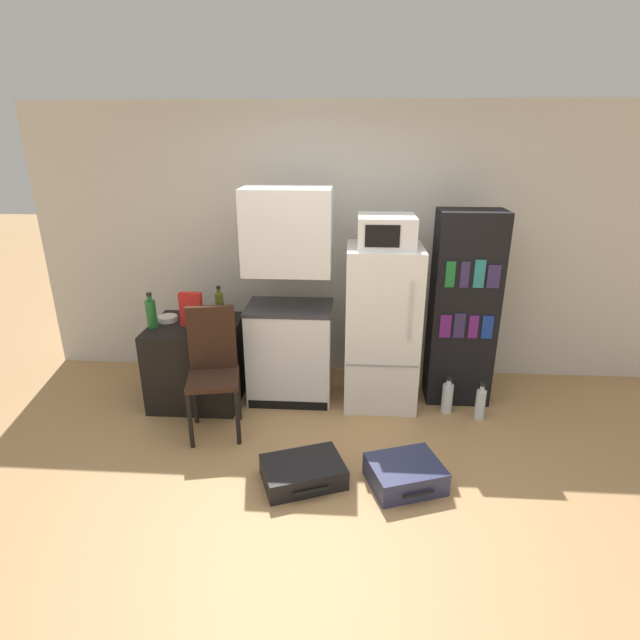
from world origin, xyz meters
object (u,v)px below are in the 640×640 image
cereal_box (191,309)px  water_bottle_front (447,397)px  bookshelf (463,310)px  bottle_milk_white (196,305)px  chair (213,361)px  kitchen_hutch (289,306)px  refrigerator (382,328)px  bottle_green_tall (151,313)px  side_table (198,362)px  microwave (386,231)px  bowl (168,319)px  bottle_olive_oil (220,305)px  suitcase_small_flat (405,474)px  suitcase_large_flat (303,472)px  water_bottle_middle (480,403)px  bottle_amber_beer (223,315)px

cereal_box → water_bottle_front: size_ratio=0.88×
bookshelf → bottle_milk_white: 2.44m
bookshelf → chair: bearing=-162.8°
cereal_box → kitchen_hutch: bearing=8.7°
refrigerator → bottle_green_tall: refrigerator is taller
side_table → microwave: (1.66, 0.07, 1.20)m
microwave → cereal_box: 1.80m
microwave → bowl: microwave is taller
bowl → cereal_box: 0.30m
side_table → chair: chair is taller
bottle_olive_oil → bowl: size_ratio=1.78×
chair → water_bottle_front: bearing=-0.9°
suitcase_small_flat → side_table: bearing=129.0°
side_table → bottle_milk_white: 0.54m
microwave → water_bottle_front: bearing=-15.8°
microwave → suitcase_large_flat: 2.00m
kitchen_hutch → bottle_olive_oil: 0.65m
kitchen_hutch → water_bottle_middle: (1.67, -0.29, -0.75)m
bookshelf → chair: size_ratio=1.66×
bottle_amber_beer → water_bottle_front: size_ratio=0.56×
bottle_green_tall → bottle_milk_white: (0.27, 0.39, -0.05)m
bookshelf → suitcase_large_flat: 2.00m
bottle_olive_oil → suitcase_large_flat: (0.88, -1.29, -0.79)m
bookshelf → bottle_amber_beer: bearing=-175.8°
side_table → bottle_olive_oil: 0.56m
bookshelf → suitcase_large_flat: (-1.30, -1.30, -0.79)m
chair → suitcase_large_flat: chair is taller
bottle_green_tall → bottle_olive_oil: bearing=26.8°
chair → water_bottle_front: 2.05m
side_table → water_bottle_front: size_ratio=2.27×
refrigerator → water_bottle_middle: size_ratio=4.20×
bowl → suitcase_large_flat: 1.91m
microwave → suitcase_small_flat: bearing=-83.6°
bottle_amber_beer → chair: chair is taller
kitchen_hutch → microwave: kitchen_hutch is taller
side_table → bowl: 0.47m
water_bottle_front → bottle_milk_white: bearing=170.4°
bottle_olive_oil → chair: bearing=-81.9°
bookshelf → bowl: (-2.63, -0.11, -0.11)m
microwave → bottle_milk_white: 1.89m
bottle_amber_beer → bottle_green_tall: bottle_green_tall is taller
side_table → kitchen_hutch: (0.84, 0.10, 0.53)m
bookshelf → bottle_green_tall: (-2.70, -0.28, 0.00)m
bottle_amber_beer → bottle_milk_white: 0.42m
chair → water_bottle_middle: chair is taller
bottle_green_tall → bowl: bottle_green_tall is taller
microwave → water_bottle_middle: bearing=-16.9°
suitcase_large_flat → kitchen_hutch: bearing=79.8°
water_bottle_front → water_bottle_middle: water_bottle_middle is taller
bottle_olive_oil → bottle_amber_beer: bearing=-65.9°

